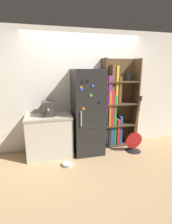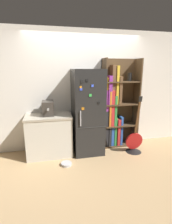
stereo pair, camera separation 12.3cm
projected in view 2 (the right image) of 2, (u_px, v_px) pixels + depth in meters
The scene contains 8 objects.
ground_plane at pixel (89, 153), 3.77m from camera, with size 16.00×16.00×0.00m, color tan.
wall_back at pixel (84, 91), 3.91m from camera, with size 8.00×0.05×2.60m.
refrigerator at pixel (88, 112), 3.69m from camera, with size 0.62×0.66×1.78m.
bookshelf at pixel (115, 108), 4.00m from camera, with size 0.83×0.33×2.00m.
kitchen_counter at pixel (49, 135), 3.65m from camera, with size 0.93×0.60×0.86m.
espresso_machine at pixel (48, 108), 3.52m from camera, with size 0.23×0.38×0.29m.
guitar at pixel (134, 144), 3.81m from camera, with size 0.38×0.34×1.25m.
pet_bowl at pixel (66, 164), 3.31m from camera, with size 0.20×0.20×0.05m.
Camera 2 is at (-0.82, -3.35, 1.78)m, focal length 28.00 mm.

